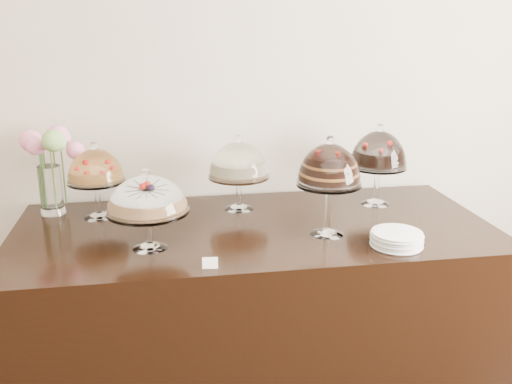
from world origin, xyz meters
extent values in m
cube|color=#BCAE97|center=(0.00, 3.00, 1.50)|extent=(5.00, 0.04, 3.00)
cube|color=black|center=(-0.08, 2.45, 0.45)|extent=(2.20, 1.00, 0.90)
cone|color=white|center=(-0.56, 2.26, 0.91)|extent=(0.15, 0.15, 0.02)
cylinder|color=white|center=(-0.56, 2.26, 0.99)|extent=(0.03, 0.03, 0.13)
cylinder|color=white|center=(-0.56, 2.26, 1.06)|extent=(0.34, 0.34, 0.01)
cylinder|color=tan|center=(-0.56, 2.26, 1.10)|extent=(0.29, 0.29, 0.06)
sphere|color=red|center=(-0.48, 2.29, 1.13)|extent=(0.02, 0.02, 0.02)
sphere|color=red|center=(-0.61, 2.32, 1.13)|extent=(0.02, 0.02, 0.02)
sphere|color=red|center=(-0.57, 2.19, 1.13)|extent=(0.02, 0.02, 0.02)
sphere|color=white|center=(-0.56, 2.26, 1.23)|extent=(0.04, 0.04, 0.04)
cone|color=white|center=(0.22, 2.30, 0.91)|extent=(0.15, 0.15, 0.02)
cylinder|color=white|center=(0.22, 2.30, 1.03)|extent=(0.03, 0.03, 0.20)
cylinder|color=white|center=(0.22, 2.30, 1.13)|extent=(0.28, 0.28, 0.01)
cylinder|color=black|center=(0.22, 2.30, 1.20)|extent=(0.20, 0.20, 0.12)
sphere|color=red|center=(0.28, 2.31, 1.26)|extent=(0.02, 0.02, 0.02)
sphere|color=red|center=(0.21, 2.35, 1.26)|extent=(0.02, 0.02, 0.02)
sphere|color=red|center=(0.17, 2.28, 1.26)|extent=(0.02, 0.02, 0.02)
sphere|color=red|center=(0.24, 2.24, 1.26)|extent=(0.02, 0.02, 0.02)
sphere|color=white|center=(0.22, 2.30, 1.33)|extent=(0.04, 0.04, 0.04)
cone|color=white|center=(-0.12, 2.71, 0.91)|extent=(0.15, 0.15, 0.02)
cylinder|color=white|center=(-0.12, 2.71, 0.99)|extent=(0.03, 0.03, 0.14)
cylinder|color=white|center=(-0.12, 2.71, 1.07)|extent=(0.30, 0.30, 0.01)
cylinder|color=beige|center=(-0.12, 2.71, 1.11)|extent=(0.24, 0.24, 0.06)
sphere|color=white|center=(-0.12, 2.71, 1.26)|extent=(0.04, 0.04, 0.04)
cone|color=white|center=(0.59, 2.67, 0.91)|extent=(0.15, 0.15, 0.02)
cylinder|color=white|center=(0.59, 2.67, 1.01)|extent=(0.03, 0.03, 0.17)
cylinder|color=white|center=(0.59, 2.67, 1.10)|extent=(0.29, 0.29, 0.01)
cylinder|color=black|center=(0.59, 2.67, 1.14)|extent=(0.22, 0.22, 0.07)
sphere|color=red|center=(0.65, 2.69, 1.19)|extent=(0.02, 0.02, 0.02)
sphere|color=red|center=(0.55, 2.71, 1.19)|extent=(0.02, 0.02, 0.02)
sphere|color=red|center=(0.58, 2.61, 1.19)|extent=(0.02, 0.02, 0.02)
sphere|color=white|center=(0.59, 2.67, 1.30)|extent=(0.04, 0.04, 0.04)
cone|color=white|center=(-0.80, 2.70, 0.91)|extent=(0.15, 0.15, 0.02)
cylinder|color=white|center=(-0.80, 2.70, 1.00)|extent=(0.03, 0.03, 0.15)
cylinder|color=white|center=(-0.80, 2.70, 1.08)|extent=(0.27, 0.27, 0.01)
cylinder|color=#CB853B|center=(-0.80, 2.70, 1.11)|extent=(0.22, 0.22, 0.04)
sphere|color=red|center=(-0.74, 2.71, 1.14)|extent=(0.02, 0.02, 0.02)
sphere|color=red|center=(-0.79, 2.76, 1.14)|extent=(0.02, 0.02, 0.02)
sphere|color=red|center=(-0.85, 2.74, 1.14)|extent=(0.02, 0.02, 0.02)
sphere|color=red|center=(-0.86, 2.68, 1.14)|extent=(0.02, 0.02, 0.02)
sphere|color=red|center=(-0.82, 2.64, 1.14)|extent=(0.02, 0.02, 0.02)
sphere|color=red|center=(-0.76, 2.66, 1.14)|extent=(0.02, 0.02, 0.02)
sphere|color=white|center=(-0.80, 2.70, 1.25)|extent=(0.04, 0.04, 0.04)
cylinder|color=white|center=(-1.03, 2.80, 1.02)|extent=(0.11, 0.11, 0.24)
cylinder|color=#476B2D|center=(-0.97, 2.81, 1.07)|extent=(0.01, 0.01, 0.27)
sphere|color=pink|center=(-0.90, 2.82, 1.21)|extent=(0.09, 0.09, 0.09)
cylinder|color=#476B2D|center=(-1.01, 2.83, 1.11)|extent=(0.01, 0.01, 0.33)
sphere|color=pink|center=(-0.99, 2.87, 1.27)|extent=(0.11, 0.11, 0.11)
cylinder|color=#476B2D|center=(-1.05, 2.83, 1.09)|extent=(0.01, 0.01, 0.30)
sphere|color=pink|center=(-1.08, 2.87, 1.24)|extent=(0.09, 0.09, 0.09)
cylinder|color=#476B2D|center=(-1.07, 2.79, 1.10)|extent=(0.01, 0.01, 0.33)
sphere|color=pink|center=(-1.10, 2.79, 1.27)|extent=(0.11, 0.11, 0.11)
cylinder|color=#476B2D|center=(-1.05, 2.77, 1.10)|extent=(0.01, 0.01, 0.31)
sphere|color=pink|center=(-1.07, 2.74, 1.25)|extent=(0.08, 0.08, 0.08)
cylinder|color=#476B2D|center=(-1.00, 2.74, 1.11)|extent=(0.01, 0.01, 0.35)
sphere|color=#739D4B|center=(-0.97, 2.67, 1.29)|extent=(0.10, 0.10, 0.10)
cylinder|color=white|center=(0.47, 2.11, 0.90)|extent=(0.22, 0.22, 0.01)
cylinder|color=white|center=(0.47, 2.11, 0.92)|extent=(0.21, 0.21, 0.01)
cylinder|color=white|center=(0.47, 2.11, 0.93)|extent=(0.22, 0.22, 0.01)
cylinder|color=white|center=(0.47, 2.11, 0.94)|extent=(0.21, 0.21, 0.01)
cylinder|color=white|center=(0.47, 2.11, 0.95)|extent=(0.22, 0.22, 0.01)
cylinder|color=white|center=(0.47, 2.11, 0.96)|extent=(0.21, 0.21, 0.01)
cube|color=white|center=(-0.32, 2.02, 0.92)|extent=(0.06, 0.02, 0.04)
camera|label=1|loc=(-0.48, 0.00, 1.83)|focal=40.00mm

